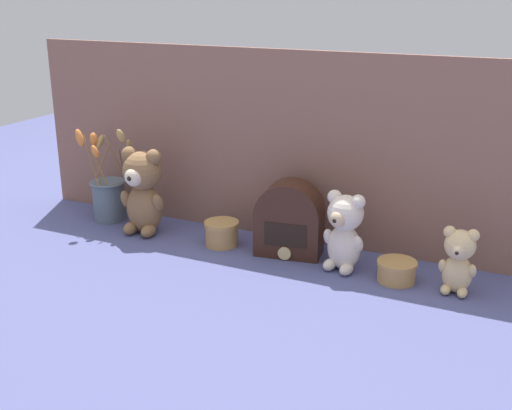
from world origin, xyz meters
TOP-DOWN VIEW (x-y plane):
  - ground_plane at (0.00, 0.00)m, footprint 4.00×4.00m
  - backdrop_wall at (0.00, 0.17)m, footprint 1.67×0.02m
  - teddy_bear_large at (-0.38, 0.01)m, footprint 0.14×0.14m
  - teddy_bear_medium at (0.26, 0.01)m, footprint 0.12×0.11m
  - teddy_bear_small at (0.56, -0.00)m, footprint 0.09×0.09m
  - flower_vase at (-0.55, 0.06)m, footprint 0.18×0.17m
  - vintage_radio at (0.09, 0.05)m, footprint 0.20×0.13m
  - decorative_tin_tall at (0.41, -0.00)m, footprint 0.10×0.10m
  - decorative_tin_short at (-0.11, 0.02)m, footprint 0.10×0.10m

SIDE VIEW (x-z plane):
  - ground_plane at x=0.00m, z-range 0.00..0.00m
  - decorative_tin_tall at x=0.41m, z-range 0.00..0.06m
  - decorative_tin_short at x=-0.11m, z-range 0.00..0.07m
  - flower_vase at x=-0.55m, z-range -0.07..0.25m
  - teddy_bear_small at x=0.56m, z-range 0.00..0.18m
  - vintage_radio at x=0.09m, z-range -0.01..0.21m
  - teddy_bear_medium at x=0.26m, z-range 0.00..0.22m
  - teddy_bear_large at x=-0.38m, z-range 0.01..0.28m
  - backdrop_wall at x=0.00m, z-range 0.00..0.56m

